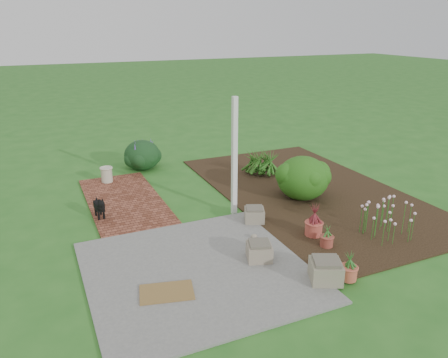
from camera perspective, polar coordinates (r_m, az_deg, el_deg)
name	(u,v)px	position (r m, az deg, el deg)	size (l,w,h in m)	color
ground	(223,218)	(9.18, -0.12, -5.06)	(80.00, 80.00, 0.00)	#286620
concrete_patio	(197,270)	(7.33, -3.58, -11.83)	(3.50, 3.50, 0.04)	slate
brick_path	(124,200)	(10.26, -12.88, -2.71)	(1.60, 3.50, 0.04)	#5C2C1D
garden_bed	(309,191)	(10.74, 11.06, -1.59)	(4.00, 7.00, 0.03)	black
veranda_post	(234,158)	(8.94, 1.37, 2.82)	(0.10, 0.10, 2.50)	white
stone_trough_near	(326,271)	(7.13, 13.13, -11.66)	(0.47, 0.47, 0.31)	#736D56
stone_trough_mid	(259,252)	(7.55, 4.62, -9.45)	(0.41, 0.41, 0.27)	gray
stone_trough_far	(254,215)	(8.91, 3.99, -4.73)	(0.39, 0.39, 0.26)	gray
coir_doormat	(167,292)	(6.80, -7.50, -14.43)	(0.80, 0.52, 0.02)	brown
black_dog	(99,206)	(9.33, -15.96, -3.42)	(0.19, 0.52, 0.44)	black
cream_ceramic_urn	(107,175)	(11.43, -15.08, 0.54)	(0.28, 0.28, 0.38)	beige
evergreen_shrub	(303,177)	(10.13, 10.25, 0.28)	(1.18, 1.18, 1.01)	#173F0B
agapanthus_clump_back	(267,160)	(11.60, 5.67, 2.50)	(0.90, 0.90, 0.81)	#0F4412
agapanthus_clump_front	(255,159)	(11.62, 4.12, 2.58)	(0.91, 0.91, 0.81)	#0F3E11
pink_flower_patch	(387,217)	(8.89, 20.54, -4.68)	(1.05, 1.05, 0.67)	#113D0F
terracotta_pot_bronze	(314,228)	(8.52, 11.63, -6.35)	(0.33, 0.33, 0.26)	#B64B3D
terracotta_pot_small_left	(327,241)	(8.19, 13.26, -7.89)	(0.23, 0.23, 0.19)	brown
terracotta_pot_small_right	(348,273)	(7.29, 15.95, -11.70)	(0.27, 0.27, 0.22)	#B9553E
purple_flowering_bush	(142,154)	(12.30, -10.64, 3.18)	(0.99, 0.99, 0.84)	black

